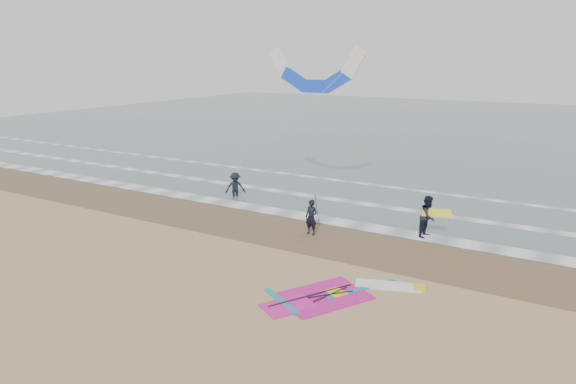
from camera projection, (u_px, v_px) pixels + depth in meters
The scene contains 11 objects.
ground at pixel (248, 283), 19.12m from camera, with size 120.00×120.00×0.00m, color tan.
sea_water at pixel (482, 129), 59.31m from camera, with size 120.00×80.00×0.02m, color #47605E.
wet_sand_band at pixel (320, 236), 24.14m from camera, with size 120.00×5.00×0.01m, color brown.
foam_waterline at pixel (357, 211), 27.86m from camera, with size 120.00×9.15×0.02m.
windsurf_rig at pixel (342, 294), 18.15m from camera, with size 5.14×4.87×0.12m.
person_standing at pixel (311, 217), 24.10m from camera, with size 0.62×0.41×1.69m, color black.
person_walking at pixel (428, 216), 23.77m from camera, with size 0.96×0.75×1.97m, color black.
person_wading at pixel (235, 182), 30.55m from camera, with size 1.20×0.69×1.85m, color black.
held_pole at pixel (317, 210), 23.85m from camera, with size 0.17×0.86×1.82m.
carried_kiteboard at pixel (437, 213), 23.43m from camera, with size 1.30×0.51×0.39m.
surf_kite at pixel (315, 74), 29.37m from camera, with size 6.98×2.84×7.52m.
Camera 1 is at (10.09, -14.52, 8.16)m, focal length 32.00 mm.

